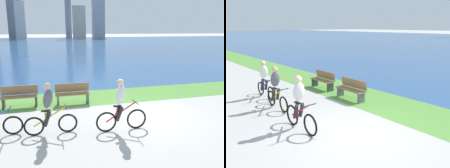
% 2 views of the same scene
% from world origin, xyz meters
% --- Properties ---
extents(ground_plane, '(300.00, 300.00, 0.00)m').
position_xyz_m(ground_plane, '(0.00, 0.00, 0.00)').
color(ground_plane, '#B2AFA8').
extents(grass_strip_bayside, '(120.00, 2.61, 0.01)m').
position_xyz_m(grass_strip_bayside, '(0.00, 2.91, 0.00)').
color(grass_strip_bayside, '#59933D').
rests_on(grass_strip_bayside, ground).
extents(bay_water_surface, '(300.00, 84.91, 0.00)m').
position_xyz_m(bay_water_surface, '(0.00, 46.67, 0.00)').
color(bay_water_surface, '#2D568C').
rests_on(bay_water_surface, ground).
extents(cyclist_lead, '(1.71, 0.52, 1.72)m').
position_xyz_m(cyclist_lead, '(-1.27, -1.10, 0.84)').
color(cyclist_lead, black).
rests_on(cyclist_lead, ground).
extents(cyclist_trailing, '(1.65, 0.52, 1.66)m').
position_xyz_m(cyclist_trailing, '(-3.49, -0.78, 0.83)').
color(cyclist_trailing, black).
rests_on(cyclist_trailing, ground).
extents(bench_near_path, '(1.50, 0.47, 0.90)m').
position_xyz_m(bench_near_path, '(-2.45, 2.23, 0.45)').
color(bench_near_path, olive).
rests_on(bench_near_path, ground).
extents(bench_far_along_path, '(1.50, 0.47, 0.90)m').
position_xyz_m(bench_far_along_path, '(-4.66, 2.36, 0.45)').
color(bench_far_along_path, olive).
rests_on(bench_far_along_path, ground).
extents(city_skyline_far_shore, '(39.85, 11.35, 26.37)m').
position_xyz_m(city_skyline_far_shore, '(-3.42, 80.58, 10.08)').
color(city_skyline_far_shore, slate).
rests_on(city_skyline_far_shore, ground).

